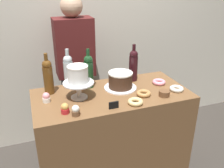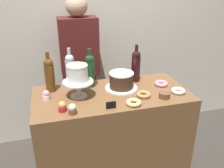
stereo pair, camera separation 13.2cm
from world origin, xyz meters
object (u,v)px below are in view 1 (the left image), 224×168
object	(u,v)px
donut_sugar	(177,89)
wine_bottle_green	(89,71)
cupcake_vanilla	(76,111)
barista_figure	(76,75)
donut_pink	(159,82)
cake_stand_pedestal	(79,87)
chocolate_round_cake	(120,80)
wine_bottle_dark_red	(133,65)
wine_bottle_clear	(68,71)
price_sign_chalkboard	(114,105)
cupcake_strawberry	(46,98)
cookie_stack	(164,93)
white_layer_cake	(78,74)
wine_bottle_amber	(48,76)
cupcake_caramel	(65,109)
donut_maple	(144,93)
donut_glazed	(135,102)

from	to	relation	value
donut_sugar	wine_bottle_green	bearing A→B (deg)	154.17
cupcake_vanilla	barista_figure	xyz separation A→B (m)	(0.17, 0.84, -0.09)
donut_pink	cake_stand_pedestal	bearing A→B (deg)	-177.75
chocolate_round_cake	wine_bottle_dark_red	bearing A→B (deg)	35.72
wine_bottle_clear	price_sign_chalkboard	distance (m)	0.53
cupcake_strawberry	cookie_stack	bearing A→B (deg)	-13.71
cupcake_vanilla	white_layer_cake	bearing A→B (deg)	72.26
white_layer_cake	cake_stand_pedestal	bearing A→B (deg)	-90.00
cookie_stack	white_layer_cake	bearing A→B (deg)	162.99
cake_stand_pedestal	wine_bottle_green	world-z (taller)	wine_bottle_green
cupcake_vanilla	cookie_stack	xyz separation A→B (m)	(0.70, 0.05, -0.01)
wine_bottle_amber	cupcake_strawberry	distance (m)	0.18
donut_pink	donut_sugar	world-z (taller)	same
wine_bottle_clear	donut_pink	xyz separation A→B (m)	(0.73, -0.20, -0.13)
wine_bottle_amber	cupcake_caramel	bearing A→B (deg)	-79.91
wine_bottle_green	donut_maple	world-z (taller)	wine_bottle_green
cake_stand_pedestal	donut_maple	xyz separation A→B (m)	(0.48, -0.13, -0.07)
wine_bottle_amber	cookie_stack	xyz separation A→B (m)	(0.82, -0.35, -0.12)
wine_bottle_dark_red	donut_glazed	bearing A→B (deg)	-112.01
cookie_stack	price_sign_chalkboard	world-z (taller)	price_sign_chalkboard
cupcake_strawberry	donut_glazed	distance (m)	0.65
wine_bottle_clear	donut_sugar	world-z (taller)	wine_bottle_clear
white_layer_cake	wine_bottle_green	size ratio (longest dim) A/B	0.47
cake_stand_pedestal	cookie_stack	distance (m)	0.65
donut_sugar	price_sign_chalkboard	xyz separation A→B (m)	(-0.58, -0.10, 0.01)
cupcake_vanilla	donut_sugar	world-z (taller)	cupcake_vanilla
donut_maple	price_sign_chalkboard	bearing A→B (deg)	-158.81
price_sign_chalkboard	wine_bottle_clear	bearing A→B (deg)	115.53
wine_bottle_clear	cookie_stack	size ratio (longest dim) A/B	3.87
cupcake_strawberry	white_layer_cake	bearing A→B (deg)	-4.74
donut_pink	barista_figure	bearing A→B (deg)	136.57
cake_stand_pedestal	wine_bottle_green	size ratio (longest dim) A/B	0.71
chocolate_round_cake	wine_bottle_clear	bearing A→B (deg)	156.64
wine_bottle_clear	donut_glazed	bearing A→B (deg)	-49.19
wine_bottle_green	cupcake_vanilla	distance (m)	0.47
wine_bottle_green	donut_maple	distance (m)	0.48
cupcake_vanilla	barista_figure	bearing A→B (deg)	78.24
cupcake_vanilla	donut_pink	distance (m)	0.82
cupcake_caramel	cookie_stack	distance (m)	0.76
cake_stand_pedestal	wine_bottle_clear	distance (m)	0.23
wine_bottle_dark_red	donut_sugar	size ratio (longest dim) A/B	2.91
cupcake_caramel	donut_pink	bearing A→B (deg)	14.29
cookie_stack	barista_figure	xyz separation A→B (m)	(-0.52, 0.79, -0.08)
cake_stand_pedestal	cupcake_strawberry	bearing A→B (deg)	175.26
white_layer_cake	chocolate_round_cake	size ratio (longest dim) A/B	0.77
wine_bottle_green	donut_maple	bearing A→B (deg)	-40.01
wine_bottle_amber	barista_figure	world-z (taller)	barista_figure
donut_maple	price_sign_chalkboard	size ratio (longest dim) A/B	1.60
donut_maple	wine_bottle_dark_red	bearing A→B (deg)	81.34
white_layer_cake	donut_sugar	size ratio (longest dim) A/B	1.36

